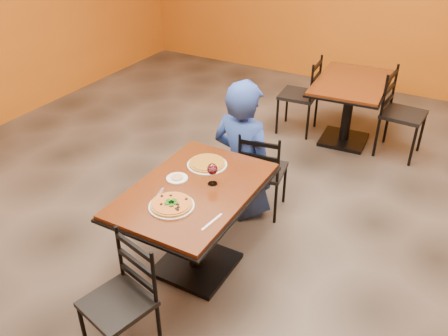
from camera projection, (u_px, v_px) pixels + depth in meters
The scene contains 17 objects.
floor at pixel (227, 231), 4.15m from camera, with size 7.00×8.00×0.01m, color black.
table_main at pixel (195, 210), 3.48m from camera, with size 0.83×1.23×0.75m.
table_second at pixel (350, 97), 5.30m from camera, with size 0.85×1.19×0.75m.
chair_main_near at pixel (117, 305), 2.89m from camera, with size 0.37×0.37×0.83m, color black, non-canonical shape.
chair_main_far at pixel (263, 170), 4.23m from camera, with size 0.38×0.38×0.83m, color black, non-canonical shape.
chair_second_left at pixel (298, 95), 5.60m from camera, with size 0.41×0.41×0.91m, color black, non-canonical shape.
chair_second_right at pixel (403, 115), 5.09m from camera, with size 0.43×0.43×0.95m, color black, non-canonical shape.
diner at pixel (243, 148), 4.13m from camera, with size 0.62×0.41×1.26m, color #1C459C.
plate_main at pixel (172, 206), 3.19m from camera, with size 0.31×0.31×0.01m, color white.
pizza_main at pixel (171, 204), 3.18m from camera, with size 0.28×0.28×0.02m, color #98360B.
plate_far at pixel (207, 165), 3.65m from camera, with size 0.31×0.31×0.01m, color white.
pizza_far at pixel (207, 163), 3.64m from camera, with size 0.28×0.28×0.02m, color #B68523.
side_plate at pixel (177, 178), 3.48m from camera, with size 0.16×0.16×0.01m, color white.
dip at pixel (177, 177), 3.48m from camera, with size 0.09×0.09×0.01m, color tan.
wine_glass at pixel (212, 173), 3.38m from camera, with size 0.08×0.08×0.18m, color white, non-canonical shape.
fork at pixel (158, 195), 3.30m from camera, with size 0.01×0.19×0.00m, color silver.
knife at pixel (212, 222), 3.04m from camera, with size 0.01×0.21×0.00m, color silver.
Camera 1 is at (1.56, -2.86, 2.63)m, focal length 38.00 mm.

